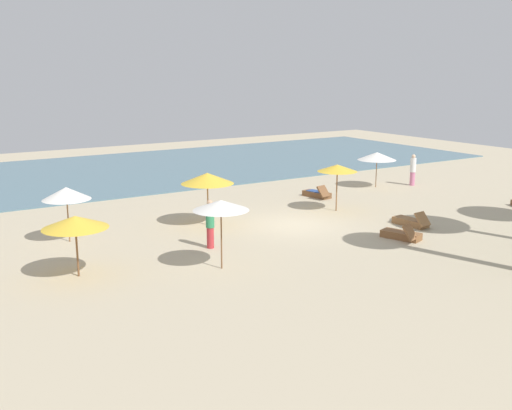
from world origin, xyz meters
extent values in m
plane|color=#BCAD8E|center=(0.00, 0.00, 0.00)|extent=(60.00, 60.00, 0.00)
cube|color=slate|center=(0.00, 17.00, 0.03)|extent=(48.00, 16.00, 0.06)
cylinder|color=brown|center=(-8.66, 2.60, 1.03)|extent=(0.05, 0.05, 2.05)
cone|color=white|center=(-8.66, 2.60, 1.87)|extent=(1.79, 1.79, 0.47)
cylinder|color=olive|center=(-3.04, 2.01, 1.08)|extent=(0.06, 0.06, 2.17)
cone|color=gold|center=(-3.04, 2.01, 1.99)|extent=(2.20, 2.20, 0.45)
cylinder|color=brown|center=(3.19, 1.16, 1.05)|extent=(0.06, 0.06, 2.11)
cone|color=gold|center=(3.19, 1.16, 2.00)|extent=(1.83, 1.83, 0.32)
cylinder|color=brown|center=(-9.49, -1.49, 0.95)|extent=(0.06, 0.06, 1.91)
cone|color=gold|center=(-9.49, -1.49, 1.76)|extent=(2.05, 2.05, 0.39)
cylinder|color=brown|center=(-5.31, -3.25, 1.12)|extent=(0.05, 0.05, 2.25)
cone|color=white|center=(-5.31, -3.25, 2.13)|extent=(1.83, 1.83, 0.33)
cylinder|color=brown|center=(8.72, 4.40, 0.95)|extent=(0.05, 0.05, 1.90)
cone|color=white|center=(8.72, 4.40, 1.74)|extent=(2.11, 2.11, 0.43)
cube|color=brown|center=(4.31, 4.05, 0.14)|extent=(0.87, 1.59, 0.28)
cube|color=brown|center=(4.18, 3.36, 0.43)|extent=(0.65, 0.56, 0.55)
cube|color=#2D4C8C|center=(4.31, 4.05, 0.30)|extent=(0.70, 1.13, 0.03)
cube|color=brown|center=(2.27, -3.83, 0.14)|extent=(1.06, 1.61, 0.28)
cube|color=brown|center=(2.04, -4.49, 0.43)|extent=(0.68, 0.59, 0.58)
cube|color=olive|center=(4.08, -2.59, 0.14)|extent=(0.73, 1.55, 0.28)
cube|color=olive|center=(4.02, -3.28, 0.42)|extent=(0.61, 0.52, 0.54)
cylinder|color=#BF3338|center=(-4.53, -1.00, 0.39)|extent=(0.36, 0.36, 0.78)
cylinder|color=#338C59|center=(-4.53, -1.00, 1.19)|extent=(0.42, 0.42, 0.81)
sphere|color=tan|center=(-4.53, -1.00, 1.69)|extent=(0.22, 0.22, 0.22)
cylinder|color=#D17299|center=(10.84, 3.71, 0.38)|extent=(0.34, 0.34, 0.76)
cylinder|color=white|center=(10.84, 3.71, 1.16)|extent=(0.40, 0.40, 0.79)
sphere|color=beige|center=(10.84, 3.71, 1.65)|extent=(0.22, 0.22, 0.22)
camera|label=1|loc=(-14.29, -19.58, 6.34)|focal=41.86mm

